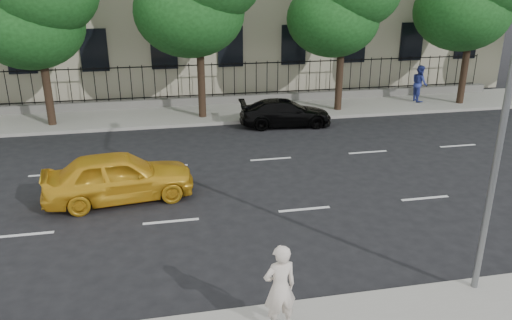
{
  "coord_description": "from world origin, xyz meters",
  "views": [
    {
      "loc": [
        -4.16,
        -10.59,
        6.67
      ],
      "look_at": [
        -1.4,
        3.0,
        1.52
      ],
      "focal_mm": 35.0,
      "sensor_mm": 36.0,
      "label": 1
    }
  ],
  "objects_px": {
    "street_light": "(496,57)",
    "yellow_taxi": "(119,176)",
    "black_sedan": "(285,113)",
    "woman_near": "(280,288)"
  },
  "relations": [
    {
      "from": "yellow_taxi",
      "to": "black_sedan",
      "type": "distance_m",
      "value": 10.02
    },
    {
      "from": "street_light",
      "to": "black_sedan",
      "type": "relative_size",
      "value": 1.87
    },
    {
      "from": "street_light",
      "to": "black_sedan",
      "type": "height_order",
      "value": "street_light"
    },
    {
      "from": "street_light",
      "to": "yellow_taxi",
      "type": "xyz_separation_m",
      "value": [
        -7.98,
        6.13,
        -4.37
      ]
    },
    {
      "from": "street_light",
      "to": "woman_near",
      "type": "xyz_separation_m",
      "value": [
        -4.61,
        -1.01,
        -4.08
      ]
    },
    {
      "from": "street_light",
      "to": "woman_near",
      "type": "height_order",
      "value": "street_light"
    },
    {
      "from": "woman_near",
      "to": "black_sedan",
      "type": "bearing_deg",
      "value": -114.34
    },
    {
      "from": "black_sedan",
      "to": "yellow_taxi",
      "type": "bearing_deg",
      "value": 138.52
    },
    {
      "from": "yellow_taxi",
      "to": "black_sedan",
      "type": "bearing_deg",
      "value": -53.35
    },
    {
      "from": "yellow_taxi",
      "to": "woman_near",
      "type": "distance_m",
      "value": 7.91
    }
  ]
}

